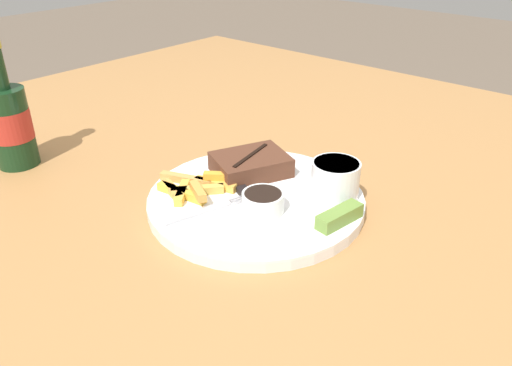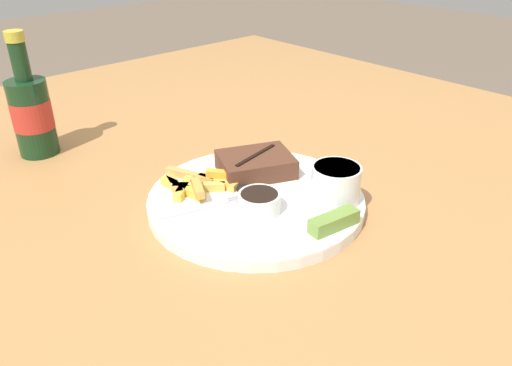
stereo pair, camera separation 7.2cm
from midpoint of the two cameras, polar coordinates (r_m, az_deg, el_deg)
dining_table at (r=0.77m, az=-2.70°, el=-6.07°), size 1.54×1.69×0.75m
dinner_plate at (r=0.73m, az=-2.81°, el=-2.07°), size 0.32×0.32×0.02m
steak_portion at (r=0.78m, az=-3.24°, el=2.06°), size 0.14×0.12×0.03m
fries_pile at (r=0.74m, az=-9.87°, el=-0.53°), size 0.11×0.12×0.02m
coleslaw_cup at (r=0.71m, az=6.22°, el=0.51°), size 0.07×0.07×0.05m
dipping_sauce_cup at (r=0.68m, az=-2.21°, el=-2.19°), size 0.06×0.06×0.03m
pickle_spear at (r=0.66m, az=6.49°, el=-3.90°), size 0.07×0.03×0.02m
fork_utensil at (r=0.69m, az=-8.81°, el=-3.19°), size 0.13×0.05×0.00m
knife_utensil at (r=0.76m, az=-4.99°, el=-0.06°), size 0.09×0.15×0.01m
beer_bottle at (r=0.94m, az=-28.35°, el=6.07°), size 0.07×0.07×0.21m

